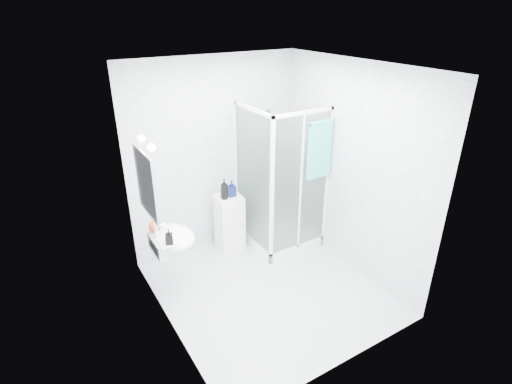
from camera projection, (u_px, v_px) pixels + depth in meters
room at (269, 192)px, 4.29m from camera, size 2.40×2.60×2.60m
shower_enclosure at (278, 217)px, 5.56m from camera, size 0.90×0.95×2.00m
wall_basin at (171, 239)px, 4.38m from camera, size 0.46×0.56×0.35m
mirror at (146, 184)px, 3.99m from camera, size 0.02×0.60×0.70m
vanity_lights at (146, 143)px, 3.83m from camera, size 0.10×0.40×0.08m
wall_hooks at (198, 137)px, 5.00m from camera, size 0.23×0.06×0.03m
storage_cabinet at (230, 223)px, 5.49m from camera, size 0.35×0.37×0.81m
hand_towel at (320, 148)px, 4.94m from camera, size 0.35×0.05×0.74m
shampoo_bottle_a at (224, 189)px, 5.20m from camera, size 0.14×0.14×0.28m
shampoo_bottle_b at (232, 188)px, 5.29m from camera, size 0.11×0.11×0.22m
soap_dispenser_orange at (154, 224)px, 4.36m from camera, size 0.18×0.18×0.17m
soap_dispenser_black at (169, 237)px, 4.14m from camera, size 0.10×0.10×0.17m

